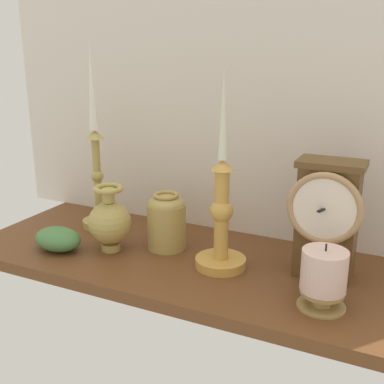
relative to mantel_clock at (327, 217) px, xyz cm
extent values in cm
cube|color=brown|center=(-22.71, -3.56, -12.81)|extent=(100.00, 36.00, 2.40)
cube|color=silver|center=(-22.71, 14.94, 20.89)|extent=(120.00, 2.00, 65.00)
cube|color=brown|center=(0.00, 0.53, -1.20)|extent=(10.47, 6.53, 20.83)
cube|color=brown|center=(0.00, 0.53, 9.82)|extent=(11.72, 7.32, 1.20)
torus|color=tan|center=(0.00, -3.14, 2.70)|extent=(13.17, 1.20, 13.17)
cylinder|color=#F4E4CE|center=(0.00, -3.24, 2.70)|extent=(11.01, 0.40, 11.01)
cube|color=black|center=(0.00, -3.54, 2.70)|extent=(1.76, 4.19, 0.30)
cylinder|color=tan|center=(-52.87, 2.92, -10.71)|extent=(8.08, 8.08, 1.80)
cylinder|color=tan|center=(-52.87, 2.92, -0.10)|extent=(1.84, 1.84, 19.43)
sphere|color=tan|center=(-52.87, 2.92, 0.87)|extent=(2.94, 2.94, 2.94)
cone|color=tan|center=(-52.87, 2.92, 10.62)|extent=(4.20, 4.20, 2.00)
cone|color=white|center=(-52.87, 2.92, 21.53)|extent=(2.25, 2.25, 19.82)
cylinder|color=gold|center=(-18.61, -4.73, -10.71)|extent=(9.91, 9.91, 1.80)
cylinder|color=gold|center=(-18.61, -4.73, -1.00)|extent=(2.79, 2.79, 17.62)
sphere|color=gold|center=(-18.61, -4.73, -0.12)|extent=(4.46, 4.46, 4.46)
cone|color=gold|center=(-18.61, -4.73, 8.81)|extent=(4.22, 4.22, 2.00)
cone|color=beige|center=(-18.61, -4.73, 18.04)|extent=(1.81, 1.81, 16.46)
cylinder|color=tan|center=(-42.50, -7.36, -10.81)|extent=(4.05, 4.05, 1.60)
sphere|color=tan|center=(-42.50, -7.36, -5.51)|extent=(9.01, 9.01, 9.01)
cylinder|color=tan|center=(-42.50, -7.36, 0.44)|extent=(2.52, 2.52, 2.88)
torus|color=tan|center=(-42.50, -7.36, 1.88)|extent=(6.18, 6.18, 1.11)
cylinder|color=#AB9149|center=(-32.44, -1.21, -6.72)|extent=(8.15, 8.15, 9.79)
ellipsoid|color=#AB9149|center=(-32.44, -1.21, -1.83)|extent=(7.75, 7.75, 3.87)
torus|color=#AB9149|center=(-32.44, -1.21, 0.11)|extent=(5.29, 5.29, 0.81)
cylinder|color=#A6894D|center=(2.14, -11.57, -10.24)|extent=(3.19, 3.19, 2.75)
cylinder|color=#A6894D|center=(2.14, -11.57, -11.21)|extent=(7.96, 7.96, 0.80)
cylinder|color=#A6894D|center=(2.14, -11.57, -8.86)|extent=(7.17, 7.17, 0.60)
cylinder|color=beige|center=(2.14, -11.57, -5.03)|extent=(7.45, 7.45, 6.86)
cylinder|color=black|center=(2.14, -11.57, -1.00)|extent=(0.30, 0.30, 1.20)
ellipsoid|color=#4B7D43|center=(-52.47, -12.20, -9.14)|extent=(10.54, 7.38, 4.94)
camera|label=1|loc=(13.36, -83.84, 29.43)|focal=44.76mm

